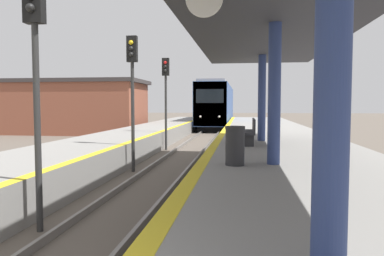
# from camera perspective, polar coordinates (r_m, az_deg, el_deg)

# --- Properties ---
(train) EXTENTS (2.79, 18.86, 4.49)m
(train) POSITION_cam_1_polar(r_m,az_deg,el_deg) (39.56, 3.89, 3.49)
(train) COLOR black
(train) RESTS_ON ground
(signal_near) EXTENTS (0.36, 0.31, 4.77)m
(signal_near) POSITION_cam_1_polar(r_m,az_deg,el_deg) (7.53, -22.80, 10.38)
(signal_near) COLOR #2D2D2D
(signal_near) RESTS_ON ground
(signal_mid) EXTENTS (0.36, 0.31, 4.77)m
(signal_mid) POSITION_cam_1_polar(r_m,az_deg,el_deg) (13.37, -9.08, 7.56)
(signal_mid) COLOR #2D2D2D
(signal_mid) RESTS_ON ground
(signal_far) EXTENTS (0.36, 0.31, 4.77)m
(signal_far) POSITION_cam_1_polar(r_m,az_deg,el_deg) (19.51, -4.03, 6.36)
(signal_far) COLOR #2D2D2D
(signal_far) RESTS_ON ground
(station_canopy) EXTENTS (4.44, 17.53, 3.57)m
(station_canopy) POSITION_cam_1_polar(r_m,az_deg,el_deg) (9.38, 12.58, 15.39)
(station_canopy) COLOR navy
(station_canopy) RESTS_ON platform_right
(trash_bin) EXTENTS (0.47, 0.47, 0.93)m
(trash_bin) POSITION_cam_1_polar(r_m,az_deg,el_deg) (8.92, 6.56, -2.68)
(trash_bin) COLOR #262628
(trash_bin) RESTS_ON platform_right
(bench) EXTENTS (0.44, 1.95, 0.92)m
(bench) POSITION_cam_1_polar(r_m,az_deg,el_deg) (13.64, 8.89, -0.39)
(bench) COLOR #28282D
(bench) RESTS_ON platform_right
(station_building) EXTENTS (12.65, 5.75, 4.35)m
(station_building) POSITION_cam_1_polar(r_m,az_deg,el_deg) (32.39, -18.36, 3.11)
(station_building) COLOR brown
(station_building) RESTS_ON ground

